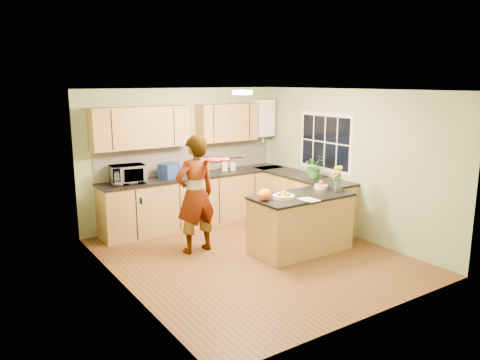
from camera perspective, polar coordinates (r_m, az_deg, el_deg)
floor at (r=7.23m, az=1.62°, el=-9.31°), size 4.50×4.50×0.00m
ceiling at (r=6.74m, az=1.75°, el=10.91°), size 4.00×4.50×0.02m
wall_back at (r=8.78m, az=-6.85°, el=2.89°), size 4.00×0.02×2.50m
wall_front at (r=5.26m, az=16.03°, el=-3.68°), size 4.00×0.02×2.50m
wall_left at (r=5.98m, az=-14.18°, el=-1.71°), size 0.02×4.50×2.50m
wall_right at (r=8.18m, az=13.19°, el=1.99°), size 0.02×4.50×2.50m
back_counter at (r=8.72m, az=-5.24°, el=-2.37°), size 3.64×0.62×0.94m
right_counter at (r=8.73m, az=7.54°, el=-2.40°), size 0.62×2.24×0.94m
splashback at (r=8.82m, az=-6.22°, el=2.62°), size 3.60×0.02×0.52m
upper_cabinets at (r=8.48m, az=-7.49°, el=6.64°), size 3.20×0.34×0.70m
boiler at (r=9.46m, az=2.80°, el=7.56°), size 0.40×0.30×0.86m
window_right at (r=8.55m, az=10.32°, el=4.56°), size 0.01×1.30×1.05m
light_switch at (r=5.42m, az=-11.91°, el=-2.45°), size 0.02×0.09×0.09m
ceiling_lamp at (r=6.99m, az=0.29°, el=10.63°), size 0.30×0.30×0.07m
peninsula_island at (r=7.39m, az=7.40°, el=-5.21°), size 1.58×0.81×0.90m
fruit_dish at (r=7.04m, az=5.35°, el=-1.84°), size 0.32×0.32×0.11m
orange_bowl at (r=7.73m, az=9.85°, el=-0.66°), size 0.22×0.22×0.13m
flower_vase at (r=7.48m, az=11.93°, el=0.85°), size 0.25×0.25×0.47m
orange_bag at (r=6.88m, az=3.03°, el=-1.79°), size 0.24×0.20×0.17m
papers at (r=6.99m, az=8.49°, el=-2.37°), size 0.20×0.28×0.01m
violinist at (r=7.21m, az=-5.45°, el=-1.78°), size 0.69×0.47×1.84m
violin at (r=7.00m, az=-3.24°, el=2.46°), size 0.64×0.56×0.16m
microwave at (r=8.06m, az=-13.53°, el=0.70°), size 0.60×0.44×0.31m
blue_box at (r=8.35m, az=-8.65°, el=1.12°), size 0.39×0.35×0.26m
kettle at (r=8.67m, az=-4.57°, el=1.54°), size 0.16×0.16×0.29m
jar_cream at (r=8.95m, az=-1.88°, el=1.71°), size 0.12×0.12×0.18m
jar_white at (r=8.98m, az=-0.85°, el=1.67°), size 0.12×0.12×0.15m
potted_plant at (r=8.37m, az=9.06°, el=1.70°), size 0.46×0.42×0.43m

